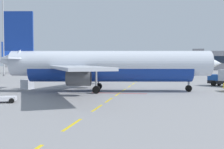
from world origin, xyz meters
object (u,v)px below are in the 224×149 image
object	(u,v)px
airliner_foreground	(107,66)
airliner_far_center	(41,63)
uld_cargo_container	(27,84)
apron_light_mast_near	(3,20)

from	to	relation	value
airliner_foreground	airliner_far_center	distance (m)	80.03
uld_cargo_container	apron_light_mast_near	size ratio (longest dim) A/B	0.07
airliner_far_center	apron_light_mast_near	bearing A→B (deg)	-87.01
airliner_foreground	apron_light_mast_near	bearing A→B (deg)	137.80
airliner_foreground	airliner_far_center	bearing A→B (deg)	122.77
airliner_foreground	uld_cargo_container	distance (m)	14.23
airliner_far_center	apron_light_mast_near	xyz separation A→B (m)	(1.54, -29.41, 13.69)
uld_cargo_container	airliner_far_center	bearing A→B (deg)	114.02
airliner_far_center	uld_cargo_container	size ratio (longest dim) A/B	15.82
airliner_far_center	uld_cargo_container	xyz separation A→B (m)	(29.48, -66.14, -3.21)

